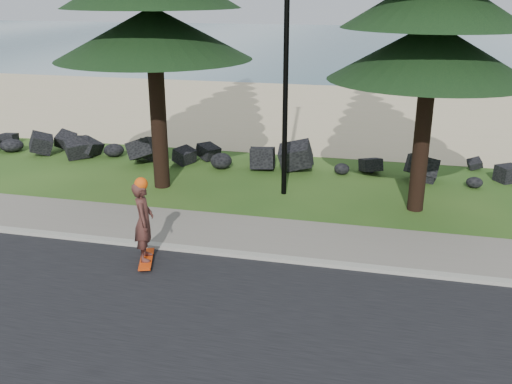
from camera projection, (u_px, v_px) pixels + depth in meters
ground at (257, 240)px, 12.81m from camera, size 160.00×160.00×0.00m
road at (190, 359)px, 8.69m from camera, size 160.00×7.00×0.02m
kerb at (247, 256)px, 11.97m from camera, size 160.00×0.20×0.10m
sidewalk at (259, 235)px, 12.98m from camera, size 160.00×2.00×0.08m
beach_sand at (330, 112)px, 26.09m from camera, size 160.00×15.00×0.01m
ocean at (369, 42)px, 59.52m from camera, size 160.00×58.00×0.01m
seawall_boulders at (298, 168)px, 17.94m from camera, size 60.00×2.40×1.10m
lamp_post at (286, 39)px, 14.35m from camera, size 0.25×0.14×8.14m
skateboarder at (144, 222)px, 11.44m from camera, size 0.57×1.02×1.84m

